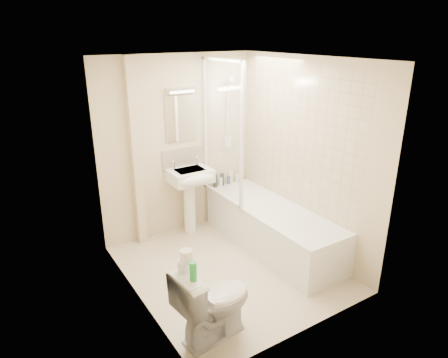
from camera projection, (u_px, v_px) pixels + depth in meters
floor at (229, 268)px, 4.74m from camera, size 2.50×2.50×0.00m
wall_back at (179, 147)px, 5.32m from camera, size 2.20×0.02×2.40m
wall_left at (133, 194)px, 3.77m from camera, size 0.02×2.50×2.40m
wall_right at (305, 157)px, 4.88m from camera, size 0.02×2.50×2.40m
ceiling at (230, 58)px, 3.91m from camera, size 2.20×2.50×0.02m
tile_back at (226, 124)px, 5.60m from camera, size 0.70×0.01×1.75m
tile_right at (297, 137)px, 4.91m from camera, size 0.01×2.10×1.75m
pipe_boxing at (136, 155)px, 4.96m from camera, size 0.12×0.12×2.40m
splashback at (183, 159)px, 5.39m from camera, size 0.60×0.02×0.30m
mirror at (181, 119)px, 5.20m from camera, size 0.46×0.01×0.60m
strip_light at (181, 90)px, 5.05m from camera, size 0.42×0.07×0.07m
bathtub at (272, 226)px, 5.14m from camera, size 0.70×2.10×0.55m
shower_screen at (222, 132)px, 5.07m from camera, size 0.04×0.92×1.80m
shower_fixture at (228, 116)px, 5.53m from camera, size 0.10×0.16×0.99m
pedestal_sink at (191, 184)px, 5.31m from camera, size 0.55×0.50×1.06m
bottle_black_a at (215, 181)px, 5.70m from camera, size 0.06×0.06×0.19m
bottle_white_a at (221, 181)px, 5.75m from camera, size 0.06×0.06×0.13m
bottle_black_b at (222, 179)px, 5.75m from camera, size 0.06×0.06×0.18m
bottle_blue at (229, 180)px, 5.82m from camera, size 0.06×0.06×0.12m
bottle_cream at (231, 177)px, 5.83m from camera, size 0.06×0.06×0.19m
bottle_white_b at (237, 178)px, 5.90m from camera, size 0.06×0.06×0.12m
bottle_green at (241, 179)px, 5.94m from camera, size 0.07×0.07×0.08m
toilet at (214, 302)px, 3.58m from camera, size 0.59×0.82×0.74m
toilet_roll_lower at (183, 266)px, 3.36m from camera, size 0.10×0.10×0.11m
toilet_roll_upper at (186, 255)px, 3.32m from camera, size 0.11×0.11×0.10m
green_bottle at (193, 271)px, 3.23m from camera, size 0.06×0.06×0.17m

